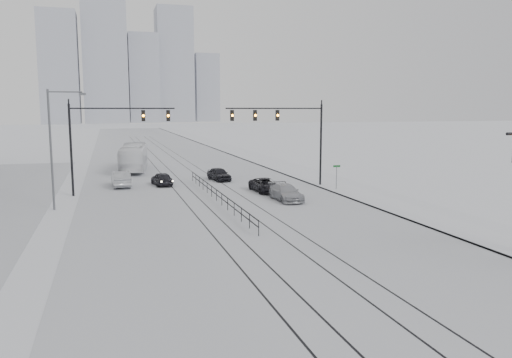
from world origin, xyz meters
name	(u,v)px	position (x,y,z in m)	size (l,w,h in m)	color
road	(171,163)	(0.00, 60.00, 0.01)	(22.00, 260.00, 0.02)	silver
sidewalk_east	(264,160)	(13.50, 60.00, 0.08)	(5.00, 260.00, 0.16)	silver
curb	(248,161)	(11.05, 60.00, 0.06)	(0.10, 260.00, 0.12)	gray
tram_rails	(196,184)	(0.00, 40.00, 0.02)	(5.30, 180.00, 0.01)	black
skyline	(130,66)	(5.02, 273.63, 30.65)	(96.00, 48.00, 72.00)	#A3A7B3
traffic_mast_ne	(289,128)	(8.15, 34.99, 5.76)	(9.60, 0.37, 8.00)	black
traffic_mast_nw	(106,132)	(-8.52, 36.00, 5.57)	(9.10, 0.37, 8.00)	black
street_light_west	(55,141)	(-12.20, 30.00, 5.21)	(2.73, 0.25, 9.00)	#595B60
median_fence	(216,195)	(0.00, 30.00, 0.53)	(0.06, 24.00, 1.00)	black
street_sign	(337,174)	(11.80, 32.00, 1.61)	(0.70, 0.06, 2.40)	#595B60
sedan_sb_inner	(162,179)	(-3.43, 39.82, 0.66)	(1.56, 3.88, 1.32)	black
sedan_sb_outer	(121,179)	(-7.34, 40.14, 0.77)	(1.63, 4.67, 1.54)	#ADB0B6
sedan_nb_front	(265,185)	(5.26, 33.20, 0.62)	(2.05, 4.44, 1.23)	black
sedan_nb_right	(286,193)	(5.57, 28.56, 0.67)	(1.87, 4.59, 1.33)	#A6A8AE
sedan_nb_far	(219,174)	(2.76, 41.58, 0.68)	(1.61, 3.99, 1.36)	black
box_truck	(134,158)	(-5.44, 52.83, 1.63)	(2.74, 11.71, 3.26)	white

